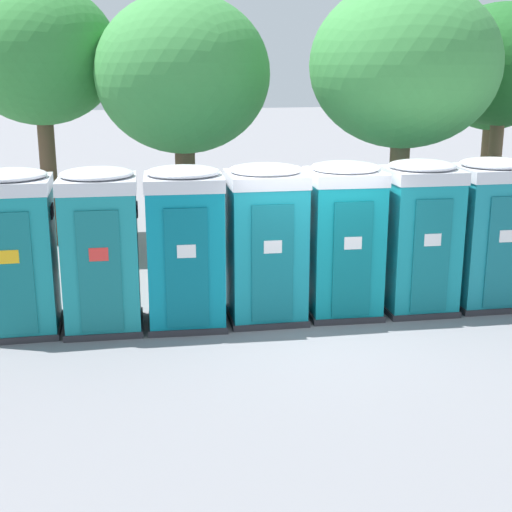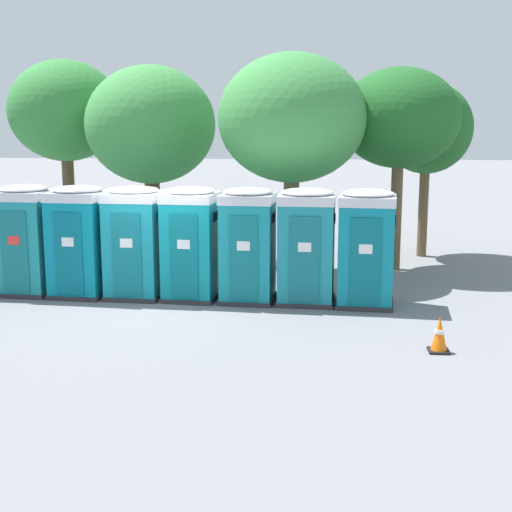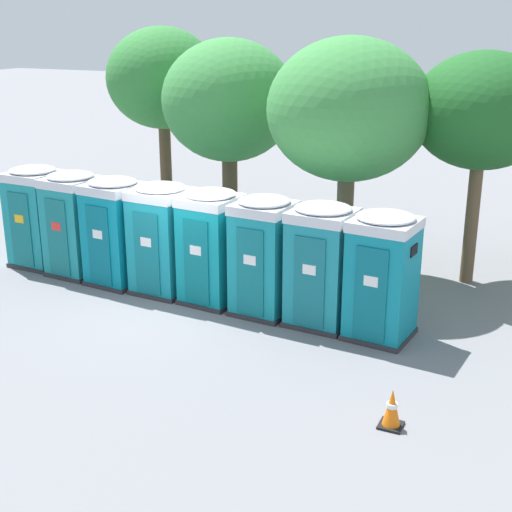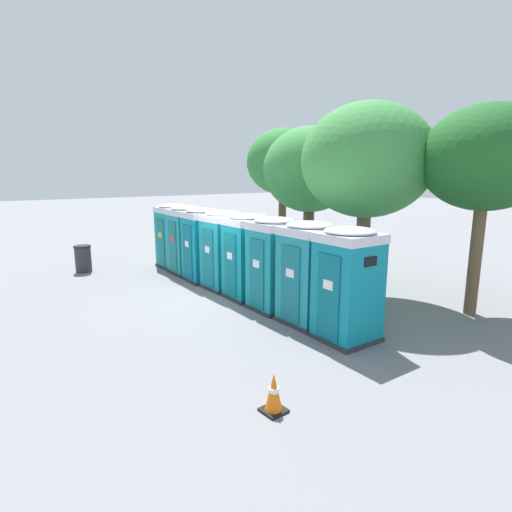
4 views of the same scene
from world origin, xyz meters
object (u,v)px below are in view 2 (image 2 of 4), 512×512
at_px(portapotty_2, 79,241).
at_px(street_tree_3, 292,119).
at_px(portapotty_5, 248,244).
at_px(traffic_cone, 439,335).
at_px(portapotty_3, 135,242).
at_px(portapotty_6, 307,246).
at_px(street_tree_2, 65,112).
at_px(street_tree_0, 399,119).
at_px(street_tree_1, 151,126).
at_px(portapotty_4, 191,243).
at_px(portapotty_7, 366,247).
at_px(portapotty_1, 26,239).
at_px(street_tree_4, 427,129).

xyz_separation_m(portapotty_2, street_tree_3, (4.73, 2.59, 2.73)).
distance_m(portapotty_5, traffic_cone, 5.02).
bearing_deg(portapotty_3, portapotty_6, -2.51).
relative_size(portapotty_2, street_tree_2, 0.44).
distance_m(portapotty_5, street_tree_3, 3.96).
relative_size(street_tree_0, street_tree_1, 0.97).
xyz_separation_m(portapotty_4, portapotty_7, (3.88, -0.24, -0.00)).
height_order(portapotty_2, portapotty_3, same).
distance_m(portapotty_1, portapotty_2, 1.30).
height_order(portapotty_5, street_tree_1, street_tree_1).
bearing_deg(portapotty_3, traffic_cone, -28.67).
bearing_deg(portapotty_6, portapotty_1, 177.28).
bearing_deg(portapotty_5, street_tree_3, 72.93).
distance_m(street_tree_3, street_tree_4, 4.87).
bearing_deg(portapotty_2, traffic_cone, -24.54).
height_order(portapotty_7, street_tree_2, street_tree_2).
relative_size(portapotty_4, street_tree_4, 0.50).
bearing_deg(portapotty_5, portapotty_4, 176.28).
relative_size(street_tree_0, street_tree_3, 0.95).
relative_size(portapotty_2, street_tree_0, 0.47).
height_order(portapotty_4, portapotty_7, same).
distance_m(portapotty_3, traffic_cone, 7.20).
distance_m(street_tree_3, traffic_cone, 7.62).
bearing_deg(portapotty_1, street_tree_1, 66.95).
height_order(portapotty_5, street_tree_2, street_tree_2).
bearing_deg(portapotty_6, portapotty_7, -5.23).
height_order(portapotty_1, street_tree_4, street_tree_4).
height_order(street_tree_1, street_tree_3, street_tree_3).
relative_size(portapotty_3, street_tree_2, 0.44).
xyz_separation_m(portapotty_5, portapotty_7, (2.58, -0.15, -0.00)).
relative_size(street_tree_3, traffic_cone, 8.83).
distance_m(portapotty_7, traffic_cone, 3.45).
xyz_separation_m(portapotty_2, portapotty_5, (3.88, -0.16, 0.00)).
height_order(street_tree_4, traffic_cone, street_tree_4).
distance_m(portapotty_5, portapotty_7, 2.59).
distance_m(portapotty_2, traffic_cone, 8.36).
relative_size(portapotty_6, portapotty_7, 1.00).
bearing_deg(traffic_cone, portapotty_3, 151.33).
bearing_deg(portapotty_5, portapotty_3, 177.02).
distance_m(portapotty_5, street_tree_4, 7.82).
relative_size(portapotty_4, street_tree_2, 0.44).
bearing_deg(portapotty_7, portapotty_2, 177.21).
height_order(portapotty_2, traffic_cone, portapotty_2).
xyz_separation_m(portapotty_1, portapotty_2, (1.29, -0.11, -0.00)).
relative_size(portapotty_1, portapotty_6, 1.00).
bearing_deg(portapotty_4, street_tree_3, 51.31).
height_order(portapotty_3, street_tree_3, street_tree_3).
bearing_deg(portapotty_7, portapotty_4, 176.50).
distance_m(portapotty_4, street_tree_2, 8.29).
relative_size(street_tree_0, street_tree_2, 0.92).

